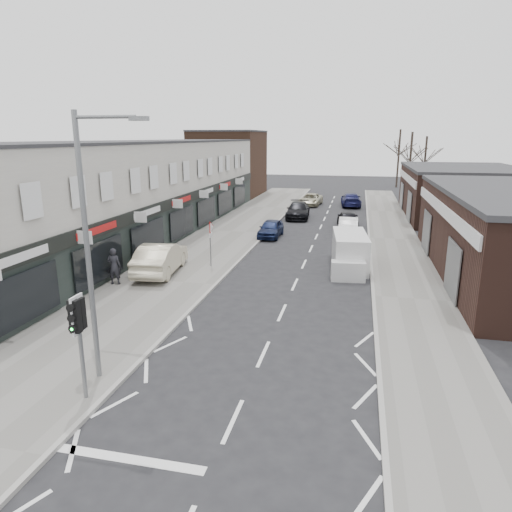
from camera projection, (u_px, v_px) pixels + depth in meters
The scene contains 21 objects.
ground at pixel (250, 383), 14.15m from camera, with size 160.00×160.00×0.00m, color black.
pavement_left at pixel (232, 232), 36.34m from camera, with size 5.50×64.00×0.12m, color slate.
pavement_right at pixel (394, 239), 33.69m from camera, with size 3.50×64.00×0.12m, color slate.
shop_terrace_left at pixel (136, 189), 34.52m from camera, with size 8.00×41.00×7.10m, color beige.
brick_block_far at pixel (229, 164), 58.48m from camera, with size 8.00×10.00×8.00m, color #41291C.
right_unit_far at pixel (462, 193), 43.03m from camera, with size 10.00×16.00×4.50m, color #351E18.
tree_far_a at pixel (407, 197), 57.56m from camera, with size 3.60×3.60×8.00m, color #382D26, non-canonical shape.
tree_far_b at pixel (422, 192), 62.69m from camera, with size 3.60×3.60×7.50m, color #382D26, non-canonical shape.
tree_far_c at pixel (396, 187), 68.99m from camera, with size 3.60×3.60×8.50m, color #382D26, non-canonical shape.
traffic_light at pixel (78, 323), 12.57m from camera, with size 0.28×0.60×3.10m.
street_lamp at pixel (91, 236), 13.19m from camera, with size 2.23×0.22×8.00m.
warning_sign at pixel (211, 231), 26.02m from camera, with size 0.12×0.80×2.70m.
white_van at pixel (350, 252), 26.23m from camera, with size 2.26×5.35×2.02m.
sedan_on_pavement at pixel (161, 258), 25.01m from camera, with size 1.79×5.12×1.69m, color beige.
pedestrian at pixel (114, 266), 23.05m from camera, with size 0.69×0.45×1.89m, color black.
parked_car_left_a at pixel (271, 228), 34.63m from camera, with size 1.56×3.87×1.32m, color #121B3A.
parked_car_left_b at pixel (298, 210), 42.67m from camera, with size 2.07×5.08×1.47m, color black.
parked_car_left_c at pixel (311, 200), 50.67m from camera, with size 2.16×4.67×1.30m, color #B0AA8D.
parked_car_right_a at pixel (348, 225), 35.76m from camera, with size 1.43×4.11×1.36m, color silver.
parked_car_right_b at pixel (348, 219), 38.54m from camera, with size 1.67×4.16×1.42m, color black.
parked_car_right_c at pixel (351, 200), 49.97m from camera, with size 2.05×5.04×1.46m, color #151742.
Camera 1 is at (2.95, -12.35, 7.40)m, focal length 32.00 mm.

